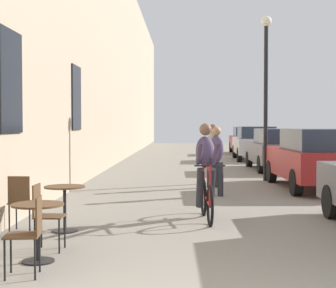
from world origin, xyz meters
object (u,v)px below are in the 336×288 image
object	(u,v)px
parked_car_fifth	(247,140)
parked_car_third	(277,149)
pedestrian_near	(216,157)
cafe_chair_near_toward_street	(29,230)
cafe_chair_near_toward_wall	(44,212)
cyclist_on_bicycle	(206,174)
street_lamp	(266,77)
parked_car_fourth	(255,143)
cafe_table_near	(38,220)
pedestrian_mid	(213,152)
cafe_table_mid	(65,199)
parked_car_second	(316,158)
cafe_chair_mid_toward_street	(21,199)

from	to	relation	value
parked_car_fifth	parked_car_third	bearing A→B (deg)	-91.09
pedestrian_near	cafe_chair_near_toward_street	bearing A→B (deg)	-110.35
cafe_chair_near_toward_wall	cyclist_on_bicycle	size ratio (longest dim) A/B	0.51
parked_car_fifth	cyclist_on_bicycle	bearing A→B (deg)	-98.75
cafe_chair_near_toward_street	parked_car_fifth	xyz separation A→B (m)	(5.37, 24.78, 0.28)
street_lamp	parked_car_fourth	world-z (taller)	street_lamp
cafe_table_near	cafe_chair_near_toward_street	bearing A→B (deg)	-83.02
cafe_chair_near_toward_wall	cyclist_on_bicycle	bearing A→B (deg)	47.20
cafe_chair_near_toward_street	parked_car_fourth	bearing A→B (deg)	75.33
parked_car_fifth	cafe_table_near	bearing A→B (deg)	-102.69
pedestrian_mid	parked_car_third	world-z (taller)	pedestrian_mid
cafe_chair_near_toward_street	cyclist_on_bicycle	bearing A→B (deg)	60.00
cafe_table_mid	street_lamp	world-z (taller)	street_lamp
cafe_chair_near_toward_street	parked_car_second	bearing A→B (deg)	57.68
cafe_chair_near_toward_wall	pedestrian_mid	bearing A→B (deg)	69.76
cafe_table_mid	pedestrian_near	distance (m)	5.00
cafe_table_mid	cafe_chair_near_toward_street	bearing A→B (deg)	-86.32
cyclist_on_bicycle	parked_car_second	bearing A→B (deg)	55.87
cafe_chair_mid_toward_street	parked_car_fourth	world-z (taller)	parked_car_fourth
cafe_table_mid	cyclist_on_bicycle	bearing A→B (deg)	27.60
cafe_chair_mid_toward_street	parked_car_third	size ratio (longest dim) A/B	0.21
cafe_chair_near_toward_street	street_lamp	bearing A→B (deg)	67.72
cafe_chair_near_toward_wall	pedestrian_mid	xyz separation A→B (m)	(2.66, 7.21, 0.44)
cafe_chair_near_toward_wall	cafe_table_mid	xyz separation A→B (m)	(-0.01, 1.26, 0.00)
street_lamp	parked_car_third	bearing A→B (deg)	74.81
cafe_chair_near_toward_wall	parked_car_third	world-z (taller)	parked_car_third
cyclist_on_bicycle	pedestrian_near	bearing A→B (deg)	83.06
cafe_table_mid	parked_car_fifth	bearing A→B (deg)	76.09
cafe_table_near	parked_car_fourth	xyz separation A→B (m)	(5.18, 18.87, 0.30)
pedestrian_near	parked_car_fifth	distance (m)	18.30
cyclist_on_bicycle	street_lamp	size ratio (longest dim) A/B	0.36
cafe_table_mid	parked_car_third	distance (m)	12.54
cyclist_on_bicycle	cafe_chair_near_toward_wall	bearing A→B (deg)	-132.80
cafe_chair_mid_toward_street	parked_car_fifth	world-z (taller)	parked_car_fifth
cafe_chair_mid_toward_street	parked_car_second	xyz separation A→B (m)	(5.99, 5.76, 0.30)
cafe_table_near	parked_car_third	xyz separation A→B (m)	(5.23, 13.21, 0.27)
cyclist_on_bicycle	parked_car_third	bearing A→B (deg)	73.33
cafe_table_near	parked_car_second	bearing A→B (deg)	55.22
cafe_table_near	pedestrian_near	xyz separation A→B (m)	(2.56, 6.08, 0.40)
cafe_chair_near_toward_street	street_lamp	xyz separation A→B (m)	(4.16, 10.17, 2.59)
parked_car_second	parked_car_fifth	distance (m)	16.62
cafe_chair_near_toward_street	cafe_table_mid	bearing A→B (deg)	93.68
pedestrian_mid	cafe_chair_near_toward_street	bearing A→B (deg)	-106.56
cafe_chair_mid_toward_street	parked_car_second	world-z (taller)	parked_car_second
pedestrian_mid	parked_car_second	bearing A→B (deg)	-5.68
cafe_table_near	street_lamp	xyz separation A→B (m)	(4.24, 9.55, 2.59)
street_lamp	parked_car_third	size ratio (longest dim) A/B	1.13
cafe_table_near	street_lamp	bearing A→B (deg)	66.05
pedestrian_mid	cafe_chair_near_toward_wall	bearing A→B (deg)	-110.24
cafe_table_mid	cafe_chair_mid_toward_street	size ratio (longest dim) A/B	0.81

